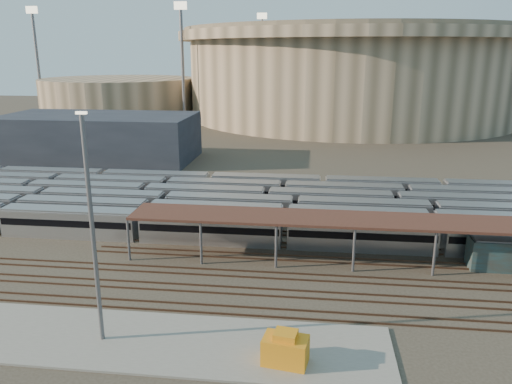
{
  "coord_description": "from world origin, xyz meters",
  "views": [
    {
      "loc": [
        13.19,
        -50.51,
        23.55
      ],
      "look_at": [
        5.58,
        12.0,
        5.74
      ],
      "focal_mm": 35.0,
      "sensor_mm": 36.0,
      "label": 1
    }
  ],
  "objects": [
    {
      "name": "apron",
      "position": [
        -5.0,
        -15.0,
        0.1
      ],
      "size": [
        50.0,
        9.0,
        0.2
      ],
      "primitive_type": "cube",
      "color": "gray",
      "rests_on": "ground"
    },
    {
      "name": "floodlight_3",
      "position": [
        -10.0,
        160.0,
        20.65
      ],
      "size": [
        4.0,
        1.0,
        38.4
      ],
      "color": "slate",
      "rests_on": "ground"
    },
    {
      "name": "secondary_arena",
      "position": [
        -60.0,
        130.0,
        7.0
      ],
      "size": [
        56.0,
        56.0,
        14.0
      ],
      "primitive_type": "cylinder",
      "color": "tan",
      "rests_on": "ground"
    },
    {
      "name": "inspection_shed",
      "position": [
        22.0,
        4.0,
        4.98
      ],
      "size": [
        60.3,
        6.0,
        5.3
      ],
      "color": "slate",
      "rests_on": "ground"
    },
    {
      "name": "ground",
      "position": [
        0.0,
        0.0,
        0.0
      ],
      "size": [
        420.0,
        420.0,
        0.0
      ],
      "primitive_type": "plane",
      "color": "#383026",
      "rests_on": "ground"
    },
    {
      "name": "floodlight_0",
      "position": [
        -30.0,
        110.0,
        20.65
      ],
      "size": [
        4.0,
        1.0,
        38.4
      ],
      "color": "slate",
      "rests_on": "ground"
    },
    {
      "name": "yard_light_pole",
      "position": [
        -4.16,
        -15.23,
        9.81
      ],
      "size": [
        0.81,
        0.36,
        19.06
      ],
      "color": "slate",
      "rests_on": "apron"
    },
    {
      "name": "empty_tracks",
      "position": [
        0.0,
        -5.0,
        0.09
      ],
      "size": [
        170.0,
        9.62,
        0.18
      ],
      "color": "#4C3323",
      "rests_on": "ground"
    },
    {
      "name": "service_building",
      "position": [
        -35.0,
        55.0,
        5.0
      ],
      "size": [
        42.0,
        20.0,
        10.0
      ],
      "primitive_type": "cube",
      "color": "#1E232D",
      "rests_on": "ground"
    },
    {
      "name": "floodlight_1",
      "position": [
        -85.0,
        120.0,
        20.65
      ],
      "size": [
        4.0,
        1.0,
        38.4
      ],
      "color": "slate",
      "rests_on": "ground"
    },
    {
      "name": "subway_trains",
      "position": [
        0.38,
        18.5,
        1.8
      ],
      "size": [
        130.64,
        23.9,
        3.6
      ],
      "color": "#B8B9BD",
      "rests_on": "ground"
    },
    {
      "name": "stadium",
      "position": [
        25.0,
        140.0,
        16.47
      ],
      "size": [
        124.0,
        124.0,
        32.5
      ],
      "color": "tan",
      "rests_on": "ground"
    },
    {
      "name": "yellow_equipment",
      "position": [
        11.37,
        -16.76,
        1.28
      ],
      "size": [
        3.75,
        2.67,
        2.16
      ],
      "primitive_type": "cube",
      "rotation": [
        0.0,
        0.0,
        -0.16
      ],
      "color": "orange",
      "rests_on": "apron"
    }
  ]
}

